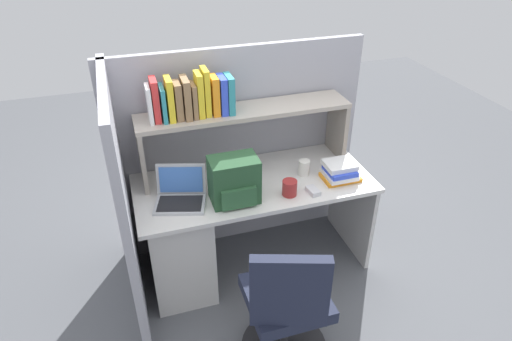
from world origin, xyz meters
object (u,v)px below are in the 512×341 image
(laptop, at_px, (181,195))
(computer_mouse, at_px, (313,191))
(backpack, at_px, (234,181))
(paper_cup, at_px, (304,168))
(office_chair, at_px, (286,312))
(snack_canister, at_px, (290,188))

(laptop, distance_m, computer_mouse, 0.85)
(computer_mouse, bearing_deg, backpack, 163.68)
(laptop, relative_size, computer_mouse, 3.55)
(laptop, xyz_separation_m, computer_mouse, (0.83, -0.17, -0.03))
(computer_mouse, bearing_deg, laptop, 161.14)
(paper_cup, height_order, office_chair, office_chair)
(snack_canister, bearing_deg, office_chair, -111.56)
(paper_cup, distance_m, snack_canister, 0.27)
(backpack, bearing_deg, computer_mouse, -8.69)
(laptop, bearing_deg, office_chair, -60.48)
(snack_canister, bearing_deg, paper_cup, 47.28)
(backpack, height_order, office_chair, backpack)
(backpack, distance_m, computer_mouse, 0.53)
(laptop, distance_m, office_chair, 0.96)
(laptop, bearing_deg, computer_mouse, -11.23)
(backpack, height_order, snack_canister, backpack)
(backpack, height_order, paper_cup, backpack)
(computer_mouse, distance_m, snack_canister, 0.16)
(laptop, distance_m, paper_cup, 0.87)
(snack_canister, height_order, office_chair, office_chair)
(backpack, xyz_separation_m, paper_cup, (0.54, 0.15, -0.09))
(snack_canister, bearing_deg, laptop, 168.68)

